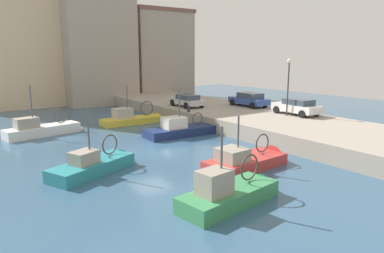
{
  "coord_description": "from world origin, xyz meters",
  "views": [
    {
      "loc": [
        -11.05,
        -20.35,
        6.31
      ],
      "look_at": [
        3.64,
        0.27,
        1.2
      ],
      "focal_mm": 33.12,
      "sensor_mm": 36.0,
      "label": 1
    }
  ],
  "objects_px": {
    "fishing_boat_red": "(250,165)",
    "mooring_bollard_mid": "(189,109)",
    "fishing_boat_green": "(234,199)",
    "parked_car_silver": "(187,100)",
    "quay_streetlamp": "(289,78)",
    "fishing_boat_navy": "(185,133)",
    "parked_car_blue": "(249,99)",
    "fishing_boat_teal": "(98,170)",
    "parked_car_white": "(297,106)",
    "fishing_boat_yellow": "(135,122)",
    "fishing_boat_white": "(46,133)"
  },
  "relations": [
    {
      "from": "fishing_boat_yellow",
      "to": "parked_car_silver",
      "type": "bearing_deg",
      "value": -6.62
    },
    {
      "from": "parked_car_blue",
      "to": "quay_streetlamp",
      "type": "bearing_deg",
      "value": -102.88
    },
    {
      "from": "parked_car_blue",
      "to": "fishing_boat_teal",
      "type": "bearing_deg",
      "value": -158.39
    },
    {
      "from": "parked_car_white",
      "to": "fishing_boat_white",
      "type": "bearing_deg",
      "value": 151.83
    },
    {
      "from": "fishing_boat_navy",
      "to": "parked_car_silver",
      "type": "relative_size",
      "value": 1.65
    },
    {
      "from": "fishing_boat_green",
      "to": "fishing_boat_teal",
      "type": "relative_size",
      "value": 0.98
    },
    {
      "from": "parked_car_white",
      "to": "parked_car_silver",
      "type": "height_order",
      "value": "parked_car_white"
    },
    {
      "from": "fishing_boat_teal",
      "to": "parked_car_silver",
      "type": "relative_size",
      "value": 1.46
    },
    {
      "from": "fishing_boat_white",
      "to": "parked_car_white",
      "type": "distance_m",
      "value": 21.21
    },
    {
      "from": "fishing_boat_green",
      "to": "quay_streetlamp",
      "type": "distance_m",
      "value": 17.28
    },
    {
      "from": "fishing_boat_yellow",
      "to": "fishing_boat_navy",
      "type": "distance_m",
      "value": 6.87
    },
    {
      "from": "parked_car_silver",
      "to": "fishing_boat_white",
      "type": "bearing_deg",
      "value": 178.41
    },
    {
      "from": "fishing_boat_teal",
      "to": "quay_streetlamp",
      "type": "height_order",
      "value": "quay_streetlamp"
    },
    {
      "from": "fishing_boat_red",
      "to": "mooring_bollard_mid",
      "type": "distance_m",
      "value": 13.15
    },
    {
      "from": "fishing_boat_navy",
      "to": "mooring_bollard_mid",
      "type": "bearing_deg",
      "value": 50.75
    },
    {
      "from": "fishing_boat_red",
      "to": "quay_streetlamp",
      "type": "distance_m",
      "value": 12.28
    },
    {
      "from": "fishing_boat_white",
      "to": "parked_car_white",
      "type": "relative_size",
      "value": 1.55
    },
    {
      "from": "fishing_boat_teal",
      "to": "fishing_boat_red",
      "type": "distance_m",
      "value": 8.62
    },
    {
      "from": "fishing_boat_teal",
      "to": "mooring_bollard_mid",
      "type": "distance_m",
      "value": 14.39
    },
    {
      "from": "fishing_boat_white",
      "to": "mooring_bollard_mid",
      "type": "xyz_separation_m",
      "value": [
        11.83,
        -3.23,
        1.34
      ]
    },
    {
      "from": "fishing_boat_yellow",
      "to": "fishing_boat_navy",
      "type": "height_order",
      "value": "fishing_boat_navy"
    },
    {
      "from": "fishing_boat_green",
      "to": "fishing_boat_red",
      "type": "xyz_separation_m",
      "value": [
        4.18,
        3.23,
        -0.03
      ]
    },
    {
      "from": "parked_car_blue",
      "to": "mooring_bollard_mid",
      "type": "height_order",
      "value": "parked_car_blue"
    },
    {
      "from": "fishing_boat_white",
      "to": "fishing_boat_green",
      "type": "bearing_deg",
      "value": -79.94
    },
    {
      "from": "fishing_boat_yellow",
      "to": "mooring_bollard_mid",
      "type": "xyz_separation_m",
      "value": [
        3.74,
        -3.49,
        1.31
      ]
    },
    {
      "from": "fishing_boat_teal",
      "to": "fishing_boat_red",
      "type": "height_order",
      "value": "fishing_boat_teal"
    },
    {
      "from": "fishing_boat_yellow",
      "to": "fishing_boat_red",
      "type": "xyz_separation_m",
      "value": [
        -0.57,
        -15.84,
        -0.04
      ]
    },
    {
      "from": "parked_car_silver",
      "to": "parked_car_blue",
      "type": "bearing_deg",
      "value": -33.72
    },
    {
      "from": "fishing_boat_teal",
      "to": "fishing_boat_red",
      "type": "xyz_separation_m",
      "value": [
        7.5,
        -4.25,
        0.01
      ]
    },
    {
      "from": "fishing_boat_green",
      "to": "fishing_boat_teal",
      "type": "bearing_deg",
      "value": 113.92
    },
    {
      "from": "quay_streetlamp",
      "to": "fishing_boat_red",
      "type": "bearing_deg",
      "value": -150.11
    },
    {
      "from": "fishing_boat_red",
      "to": "parked_car_silver",
      "type": "bearing_deg",
      "value": 68.14
    },
    {
      "from": "parked_car_silver",
      "to": "quay_streetlamp",
      "type": "xyz_separation_m",
      "value": [
        3.86,
        -9.47,
        2.6
      ]
    },
    {
      "from": "fishing_boat_navy",
      "to": "fishing_boat_red",
      "type": "distance_m",
      "value": 9.2
    },
    {
      "from": "fishing_boat_navy",
      "to": "parked_car_blue",
      "type": "bearing_deg",
      "value": 15.28
    },
    {
      "from": "parked_car_blue",
      "to": "fishing_boat_white",
      "type": "bearing_deg",
      "value": 168.4
    },
    {
      "from": "fishing_boat_green",
      "to": "parked_car_blue",
      "type": "bearing_deg",
      "value": 43.91
    },
    {
      "from": "fishing_boat_white",
      "to": "parked_car_blue",
      "type": "height_order",
      "value": "fishing_boat_white"
    },
    {
      "from": "fishing_boat_green",
      "to": "parked_car_silver",
      "type": "bearing_deg",
      "value": 60.84
    },
    {
      "from": "fishing_boat_navy",
      "to": "parked_car_white",
      "type": "distance_m",
      "value": 10.25
    },
    {
      "from": "fishing_boat_teal",
      "to": "parked_car_silver",
      "type": "distance_m",
      "value": 17.54
    },
    {
      "from": "fishing_boat_teal",
      "to": "fishing_boat_yellow",
      "type": "bearing_deg",
      "value": 55.17
    },
    {
      "from": "fishing_boat_navy",
      "to": "quay_streetlamp",
      "type": "relative_size",
      "value": 1.38
    },
    {
      "from": "fishing_boat_red",
      "to": "quay_streetlamp",
      "type": "bearing_deg",
      "value": 29.89
    },
    {
      "from": "parked_car_blue",
      "to": "quay_streetlamp",
      "type": "height_order",
      "value": "quay_streetlamp"
    },
    {
      "from": "fishing_boat_red",
      "to": "quay_streetlamp",
      "type": "xyz_separation_m",
      "value": [
        9.96,
        5.73,
        4.34
      ]
    },
    {
      "from": "fishing_boat_red",
      "to": "parked_car_blue",
      "type": "bearing_deg",
      "value": 45.94
    },
    {
      "from": "parked_car_blue",
      "to": "quay_streetlamp",
      "type": "xyz_separation_m",
      "value": [
        -1.37,
        -5.98,
        2.54
      ]
    },
    {
      "from": "parked_car_silver",
      "to": "fishing_boat_red",
      "type": "bearing_deg",
      "value": -111.86
    },
    {
      "from": "fishing_boat_teal",
      "to": "parked_car_white",
      "type": "height_order",
      "value": "fishing_boat_teal"
    }
  ]
}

